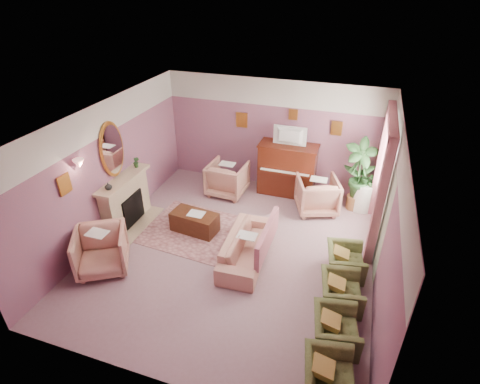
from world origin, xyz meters
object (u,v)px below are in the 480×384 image
(piano, at_px, (287,170))
(floral_armchair_left, at_px, (227,177))
(olive_chair_a, at_px, (330,373))
(sofa, at_px, (247,242))
(olive_chair_d, at_px, (346,258))
(floral_armchair_front, at_px, (101,249))
(side_table, at_px, (363,196))
(television, at_px, (289,135))
(coffee_table, at_px, (195,222))
(olive_chair_b, at_px, (336,326))
(olive_chair_c, at_px, (341,288))
(floral_armchair_right, at_px, (317,193))

(piano, bearing_deg, floral_armchair_left, -159.85)
(olive_chair_a, bearing_deg, sofa, 129.49)
(sofa, xyz_separation_m, olive_chair_a, (1.87, -2.27, -0.04))
(olive_chair_d, bearing_deg, floral_armchair_left, 146.28)
(floral_armchair_left, xyz_separation_m, olive_chair_d, (3.11, -2.08, -0.13))
(piano, bearing_deg, sofa, -93.61)
(floral_armchair_front, xyz_separation_m, side_table, (4.57, 3.77, -0.12))
(television, bearing_deg, sofa, -93.68)
(coffee_table, height_order, olive_chair_b, olive_chair_b)
(television, distance_m, olive_chair_c, 3.98)
(sofa, distance_m, olive_chair_d, 1.88)
(sofa, relative_size, floral_armchair_front, 2.02)
(coffee_table, height_order, floral_armchair_right, floral_armchair_right)
(sofa, relative_size, olive_chair_b, 2.40)
(olive_chair_a, distance_m, side_table, 4.87)
(side_table, bearing_deg, olive_chair_d, -94.56)
(floral_armchair_front, distance_m, side_table, 5.92)
(olive_chair_a, bearing_deg, side_table, 87.74)
(sofa, bearing_deg, side_table, 51.49)
(floral_armchair_right, bearing_deg, olive_chair_d, -67.23)
(television, distance_m, olive_chair_b, 4.69)
(floral_armchair_left, bearing_deg, floral_armchair_right, -2.17)
(coffee_table, relative_size, olive_chair_a, 1.26)
(olive_chair_c, bearing_deg, coffee_table, 160.65)
(television, height_order, sofa, television)
(sofa, distance_m, floral_armchair_right, 2.41)
(piano, xyz_separation_m, television, (0.00, -0.05, 0.95))
(floral_armchair_left, xyz_separation_m, side_table, (3.31, 0.33, -0.12))
(piano, relative_size, olive_chair_b, 1.77)
(piano, relative_size, olive_chair_d, 1.77)
(television, bearing_deg, olive_chair_a, -71.27)
(olive_chair_b, distance_m, side_table, 4.05)
(olive_chair_c, bearing_deg, television, 116.75)
(floral_armchair_front, distance_m, olive_chair_b, 4.39)
(floral_armchair_left, distance_m, side_table, 3.32)
(sofa, distance_m, olive_chair_a, 2.95)
(floral_armchair_front, distance_m, olive_chair_a, 4.51)
(floral_armchair_left, distance_m, olive_chair_d, 3.75)
(floral_armchair_right, xyz_separation_m, side_table, (1.03, 0.42, -0.12))
(floral_armchair_front, xyz_separation_m, olive_chair_d, (4.37, 1.36, -0.13))
(floral_armchair_left, bearing_deg, side_table, 5.73)
(piano, bearing_deg, coffee_table, -123.89)
(floral_armchair_front, bearing_deg, floral_armchair_left, 69.85)
(sofa, height_order, olive_chair_d, sofa)
(floral_armchair_right, distance_m, olive_chair_a, 4.53)
(floral_armchair_right, bearing_deg, olive_chair_b, -77.04)
(floral_armchair_left, relative_size, floral_armchair_front, 1.00)
(piano, xyz_separation_m, side_table, (1.89, -0.19, -0.30))
(olive_chair_b, bearing_deg, olive_chair_c, 90.00)
(floral_armchair_front, bearing_deg, olive_chair_b, -3.67)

